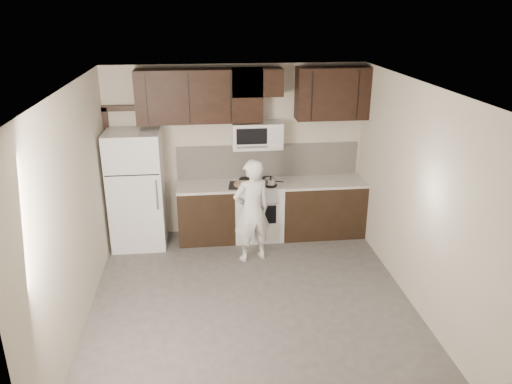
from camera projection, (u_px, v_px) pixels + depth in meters
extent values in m
plane|color=#4C4A48|center=(252.00, 304.00, 6.27)|extent=(4.50, 4.50, 0.00)
plane|color=beige|center=(237.00, 151.00, 7.87)|extent=(4.00, 0.00, 4.00)
plane|color=white|center=(251.00, 87.00, 5.31)|extent=(4.50, 4.50, 0.00)
cube|color=black|center=(206.00, 213.00, 7.86)|extent=(0.87, 0.62, 0.87)
cube|color=black|center=(322.00, 208.00, 8.05)|extent=(1.32, 0.62, 0.87)
cube|color=beige|center=(205.00, 186.00, 7.70)|extent=(0.87, 0.64, 0.04)
cube|color=beige|center=(323.00, 182.00, 7.89)|extent=(1.32, 0.64, 0.04)
cube|color=silver|center=(258.00, 211.00, 7.94)|extent=(0.76, 0.62, 0.89)
cube|color=silver|center=(258.00, 184.00, 7.78)|extent=(0.76, 0.62, 0.02)
cube|color=black|center=(260.00, 215.00, 7.64)|extent=(0.50, 0.01, 0.30)
cylinder|color=silver|center=(260.00, 204.00, 7.53)|extent=(0.55, 0.02, 0.02)
cylinder|color=black|center=(247.00, 186.00, 7.61)|extent=(0.20, 0.20, 0.03)
cylinder|color=black|center=(271.00, 185.00, 7.65)|extent=(0.20, 0.20, 0.03)
cylinder|color=black|center=(245.00, 179.00, 7.89)|extent=(0.20, 0.20, 0.03)
cylinder|color=black|center=(268.00, 179.00, 7.93)|extent=(0.20, 0.20, 0.03)
cube|color=beige|center=(268.00, 161.00, 7.98)|extent=(2.90, 0.02, 0.54)
cube|color=black|center=(200.00, 96.00, 7.33)|extent=(1.85, 0.35, 0.78)
cube|color=black|center=(332.00, 93.00, 7.54)|extent=(1.10, 0.35, 0.78)
cube|color=black|center=(257.00, 82.00, 7.35)|extent=(0.76, 0.35, 0.40)
cube|color=silver|center=(257.00, 135.00, 7.62)|extent=(0.76, 0.38, 0.40)
cube|color=black|center=(252.00, 136.00, 7.42)|extent=(0.46, 0.01, 0.24)
cube|color=silver|center=(276.00, 136.00, 7.46)|extent=(0.18, 0.01, 0.24)
cylinder|color=silver|center=(252.00, 147.00, 7.45)|extent=(0.46, 0.02, 0.02)
cube|color=silver|center=(137.00, 190.00, 7.54)|extent=(0.80, 0.72, 1.80)
cube|color=black|center=(132.00, 175.00, 7.07)|extent=(0.77, 0.01, 0.02)
cylinder|color=silver|center=(157.00, 195.00, 7.19)|extent=(0.03, 0.03, 0.45)
cube|color=black|center=(111.00, 174.00, 7.74)|extent=(0.08, 0.08, 2.10)
cube|color=black|center=(119.00, 108.00, 7.39)|extent=(0.50, 0.08, 0.08)
cylinder|color=silver|center=(271.00, 182.00, 7.63)|extent=(0.16, 0.16, 0.12)
sphere|color=black|center=(271.00, 177.00, 7.61)|extent=(0.03, 0.03, 0.03)
cylinder|color=black|center=(279.00, 182.00, 7.60)|extent=(0.15, 0.07, 0.02)
cube|color=black|center=(244.00, 185.00, 7.64)|extent=(0.49, 0.39, 0.02)
cylinder|color=tan|center=(244.00, 184.00, 7.63)|extent=(0.34, 0.34, 0.02)
imported|color=white|center=(252.00, 211.00, 7.11)|extent=(0.64, 0.52, 1.53)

